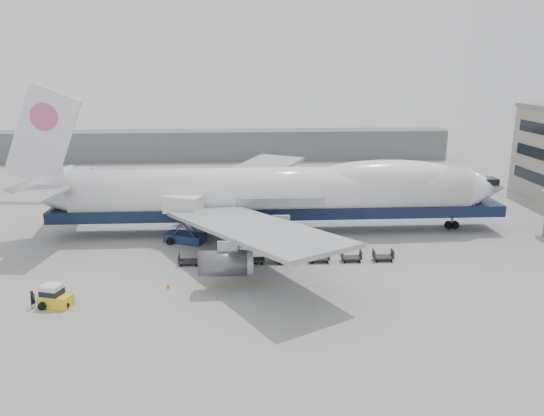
{
  "coord_description": "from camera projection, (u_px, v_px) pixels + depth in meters",
  "views": [
    {
      "loc": [
        -4.11,
        -56.54,
        21.88
      ],
      "look_at": [
        -0.32,
        6.0,
        5.0
      ],
      "focal_mm": 35.0,
      "sensor_mm": 36.0,
      "label": 1
    }
  ],
  "objects": [
    {
      "name": "dolly_2",
      "position": [
        254.0,
        259.0,
        60.45
      ],
      "size": [
        2.3,
        1.35,
        1.3
      ],
      "color": "#2D2D30",
      "rests_on": "ground"
    },
    {
      "name": "traffic_cone",
      "position": [
        168.0,
        286.0,
        53.78
      ],
      "size": [
        0.35,
        0.35,
        0.52
      ],
      "rotation": [
        0.0,
        0.0,
        0.4
      ],
      "color": "#FB550D",
      "rests_on": "ground"
    },
    {
      "name": "apron_line",
      "position": [
        282.0,
        285.0,
        54.65
      ],
      "size": [
        60.0,
        0.15,
        0.01
      ],
      "primitive_type": "cube",
      "color": "gold",
      "rests_on": "ground"
    },
    {
      "name": "baggage_tug",
      "position": [
        54.0,
        297.0,
        49.57
      ],
      "size": [
        3.26,
        2.36,
        2.14
      ],
      "rotation": [
        0.0,
        0.0,
        -0.3
      ],
      "color": "yellow",
      "rests_on": "ground"
    },
    {
      "name": "catering_truck",
      "position": [
        184.0,
        216.0,
        67.08
      ],
      "size": [
        5.6,
        4.75,
        6.11
      ],
      "rotation": [
        0.0,
        0.0,
        -0.39
      ],
      "color": "navy",
      "rests_on": "ground"
    },
    {
      "name": "dolly_6",
      "position": [
        383.0,
        256.0,
        61.32
      ],
      "size": [
        2.3,
        1.35,
        1.3
      ],
      "color": "#2D2D30",
      "rests_on": "ground"
    },
    {
      "name": "dolly_4",
      "position": [
        319.0,
        258.0,
        60.89
      ],
      "size": [
        2.3,
        1.35,
        1.3
      ],
      "color": "#2D2D30",
      "rests_on": "ground"
    },
    {
      "name": "dolly_1",
      "position": [
        222.0,
        260.0,
        60.24
      ],
      "size": [
        2.3,
        1.35,
        1.3
      ],
      "color": "#2D2D30",
      "rests_on": "ground"
    },
    {
      "name": "ground_worker",
      "position": [
        33.0,
        299.0,
        49.25
      ],
      "size": [
        0.65,
        0.75,
        1.72
      ],
      "primitive_type": "imported",
      "rotation": [
        0.0,
        0.0,
        1.1
      ],
      "color": "black",
      "rests_on": "ground"
    },
    {
      "name": "dolly_0",
      "position": [
        189.0,
        260.0,
        60.02
      ],
      "size": [
        2.3,
        1.35,
        1.3
      ],
      "color": "#2D2D30",
      "rests_on": "ground"
    },
    {
      "name": "dolly_5",
      "position": [
        351.0,
        257.0,
        61.11
      ],
      "size": [
        2.3,
        1.35,
        1.3
      ],
      "color": "#2D2D30",
      "rests_on": "ground"
    },
    {
      "name": "airliner",
      "position": [
        276.0,
        192.0,
        70.57
      ],
      "size": [
        67.0,
        55.3,
        19.98
      ],
      "color": "white",
      "rests_on": "ground"
    },
    {
      "name": "ground",
      "position": [
        278.0,
        264.0,
        60.43
      ],
      "size": [
        260.0,
        260.0,
        0.0
      ],
      "primitive_type": "plane",
      "color": "gray",
      "rests_on": "ground"
    },
    {
      "name": "dolly_3",
      "position": [
        287.0,
        258.0,
        60.67
      ],
      "size": [
        2.3,
        1.35,
        1.3
      ],
      "color": "#2D2D30",
      "rests_on": "ground"
    },
    {
      "name": "hangar",
      "position": [
        215.0,
        145.0,
        126.4
      ],
      "size": [
        110.0,
        8.0,
        7.0
      ],
      "primitive_type": "cube",
      "color": "slate",
      "rests_on": "ground"
    }
  ]
}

